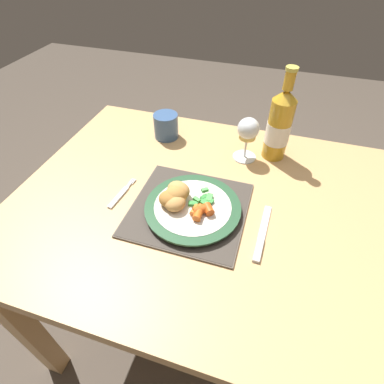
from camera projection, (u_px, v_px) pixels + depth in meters
The scene contains 12 objects.
ground_plane at pixel (204, 316), 1.35m from camera, with size 6.00×6.00×0.00m, color #4C4238.
dining_table at pixel (209, 225), 0.91m from camera, with size 1.12×0.84×0.74m.
placemat at pixel (189, 209), 0.82m from camera, with size 0.31×0.30×0.01m.
dinner_plate at pixel (193, 208), 0.80m from camera, with size 0.26×0.26×0.02m.
breaded_croquettes at pixel (175, 196), 0.79m from camera, with size 0.09×0.12×0.05m.
green_beans_pile at pixel (204, 200), 0.80m from camera, with size 0.07×0.07×0.02m.
glazed_carrots at pixel (201, 211), 0.77m from camera, with size 0.06×0.06×0.02m.
fork at pixel (120, 195), 0.86m from camera, with size 0.03×0.13×0.01m.
table_knife at pixel (261, 237), 0.75m from camera, with size 0.02×0.19×0.01m.
wine_glass at pixel (248, 131), 0.92m from camera, with size 0.08×0.08×0.14m.
bottle at pixel (279, 125), 0.92m from camera, with size 0.07×0.07×0.29m.
drinking_cup at pixel (166, 125), 1.05m from camera, with size 0.09×0.09×0.09m.
Camera 1 is at (0.13, -0.58, 1.34)m, focal length 28.00 mm.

